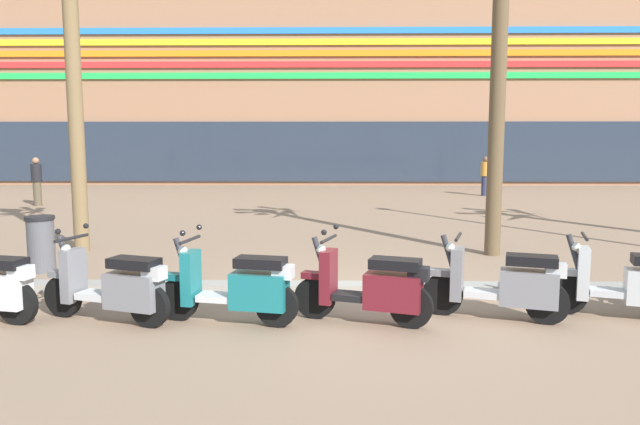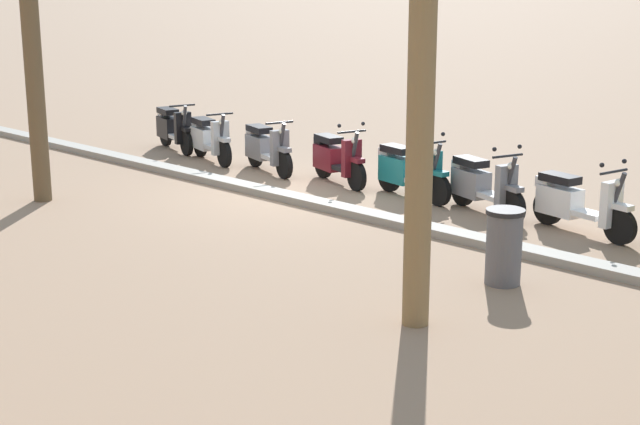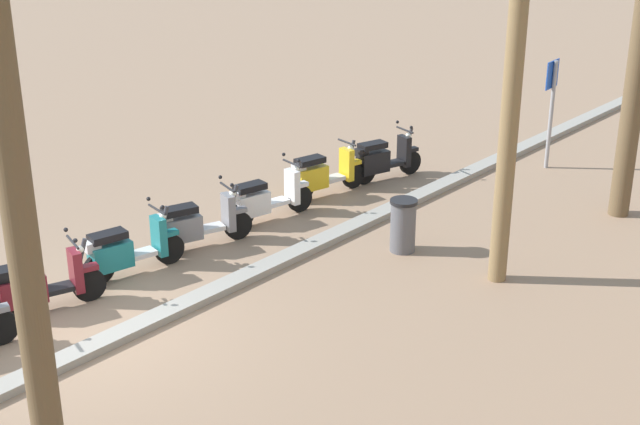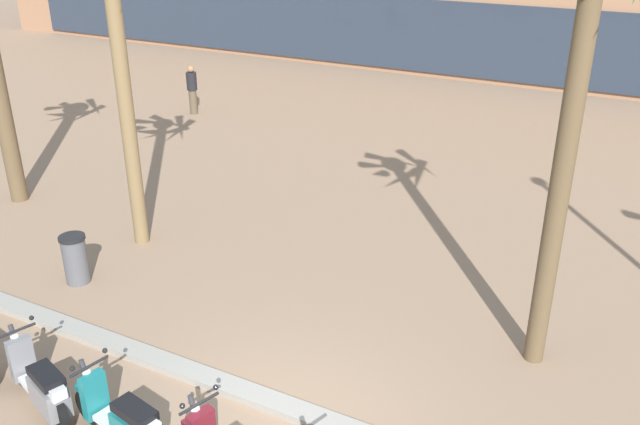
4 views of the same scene
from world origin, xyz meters
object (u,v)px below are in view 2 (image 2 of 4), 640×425
at_px(scooter_grey_mid_front, 266,148).
at_px(litter_bin, 504,246).
at_px(scooter_silver_lead_nearest, 209,139).
at_px(scooter_white_tail_end, 575,203).
at_px(scooter_black_second_in_line, 173,128).
at_px(scooter_teal_far_back, 408,171).
at_px(scooter_grey_mid_rear, 482,185).
at_px(scooter_maroon_last_in_row, 336,158).

relative_size(scooter_grey_mid_front, litter_bin, 1.82).
height_order(scooter_silver_lead_nearest, litter_bin, scooter_silver_lead_nearest).
xyz_separation_m(scooter_white_tail_end, scooter_black_second_in_line, (9.57, -0.02, 0.01)).
xyz_separation_m(scooter_teal_far_back, scooter_grey_mid_front, (3.30, 0.21, -0.00)).
xyz_separation_m(scooter_white_tail_end, scooter_grey_mid_rear, (1.67, -0.03, 0.01)).
distance_m(scooter_grey_mid_rear, litter_bin, 3.60).
xyz_separation_m(scooter_white_tail_end, scooter_grey_mid_front, (6.48, 0.16, 0.01)).
bearing_deg(scooter_maroon_last_in_row, scooter_grey_mid_front, 6.07).
distance_m(scooter_maroon_last_in_row, scooter_silver_lead_nearest, 3.26).
bearing_deg(scooter_silver_lead_nearest, scooter_black_second_in_line, -9.80).
relative_size(scooter_white_tail_end, scooter_grey_mid_rear, 1.05).
relative_size(scooter_grey_mid_rear, scooter_maroon_last_in_row, 1.04).
relative_size(scooter_white_tail_end, litter_bin, 1.94).
relative_size(scooter_white_tail_end, scooter_silver_lead_nearest, 1.08).
height_order(scooter_white_tail_end, scooter_silver_lead_nearest, scooter_white_tail_end).
height_order(scooter_teal_far_back, scooter_black_second_in_line, scooter_teal_far_back).
xyz_separation_m(scooter_grey_mid_rear, scooter_black_second_in_line, (7.90, 0.01, 0.01)).
height_order(scooter_grey_mid_front, litter_bin, scooter_grey_mid_front).
bearing_deg(scooter_grey_mid_front, litter_bin, 159.66).
height_order(scooter_white_tail_end, litter_bin, scooter_white_tail_end).
distance_m(scooter_grey_mid_rear, scooter_black_second_in_line, 7.90).
distance_m(scooter_grey_mid_rear, scooter_silver_lead_nearest, 6.40).
height_order(scooter_grey_mid_rear, scooter_silver_lead_nearest, scooter_grey_mid_rear).
distance_m(scooter_grey_mid_front, litter_bin, 7.53).
xyz_separation_m(scooter_maroon_last_in_row, scooter_black_second_in_line, (4.75, -0.00, 0.01)).
distance_m(scooter_grey_mid_front, scooter_black_second_in_line, 3.09).
relative_size(scooter_grey_mid_rear, litter_bin, 1.84).
xyz_separation_m(scooter_grey_mid_rear, scooter_grey_mid_front, (4.81, 0.19, 0.00)).
relative_size(scooter_maroon_last_in_row, scooter_grey_mid_front, 0.97).
height_order(scooter_white_tail_end, scooter_grey_mid_front, scooter_white_tail_end).
height_order(scooter_grey_mid_rear, scooter_maroon_last_in_row, same).
xyz_separation_m(scooter_grey_mid_rear, scooter_maroon_last_in_row, (3.15, 0.01, -0.00)).
bearing_deg(scooter_grey_mid_rear, scooter_white_tail_end, 178.99).
height_order(scooter_teal_far_back, scooter_silver_lead_nearest, scooter_teal_far_back).
bearing_deg(litter_bin, scooter_white_tail_end, -78.26).
bearing_deg(scooter_grey_mid_front, scooter_silver_lead_nearest, 2.89).
height_order(scooter_white_tail_end, scooter_grey_mid_rear, same).
xyz_separation_m(scooter_grey_mid_front, litter_bin, (-7.06, 2.62, 0.03)).
height_order(scooter_grey_mid_rear, litter_bin, scooter_grey_mid_rear).
bearing_deg(scooter_black_second_in_line, scooter_teal_far_back, -179.71).
distance_m(scooter_white_tail_end, litter_bin, 2.84).
bearing_deg(scooter_grey_mid_rear, litter_bin, 128.74).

